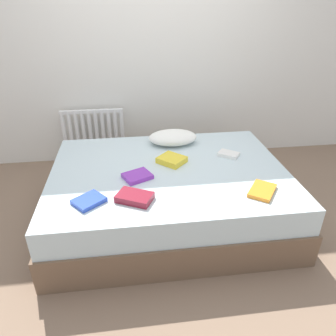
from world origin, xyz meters
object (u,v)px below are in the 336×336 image
object	(u,v)px
radiator	(94,133)
textbook_maroon	(135,197)
textbook_blue	(89,201)
textbook_yellow	(172,160)
bed	(169,194)
textbook_white	(229,154)
textbook_orange	(262,191)
textbook_purple	(137,176)
pillow	(173,137)

from	to	relation	value
radiator	textbook_maroon	world-z (taller)	radiator
textbook_blue	textbook_yellow	distance (m)	0.85
radiator	textbook_yellow	distance (m)	1.34
bed	radiator	distance (m)	1.41
radiator	textbook_blue	distance (m)	1.63
radiator	textbook_white	xyz separation A→B (m)	(1.29, -1.03, 0.14)
textbook_blue	textbook_maroon	bearing A→B (deg)	-41.25
textbook_orange	textbook_maroon	bearing A→B (deg)	125.15
textbook_orange	textbook_purple	xyz separation A→B (m)	(-0.91, 0.33, 0.00)
radiator	pillow	size ratio (longest dim) A/B	1.50
pillow	textbook_yellow	distance (m)	0.40
textbook_blue	textbook_purple	distance (m)	0.47
bed	textbook_maroon	distance (m)	0.60
textbook_yellow	textbook_maroon	xyz separation A→B (m)	(-0.34, -0.54, -0.00)
pillow	textbook_purple	bearing A→B (deg)	-120.95
textbook_blue	textbook_purple	size ratio (longest dim) A/B	0.97
textbook_blue	textbook_yellow	size ratio (longest dim) A/B	0.95
radiator	textbook_orange	size ratio (longest dim) A/B	2.87
radiator	textbook_blue	bearing A→B (deg)	-86.50
textbook_maroon	textbook_purple	distance (m)	0.31
textbook_maroon	pillow	bearing A→B (deg)	93.36
textbook_orange	pillow	bearing A→B (deg)	65.21
bed	textbook_purple	bearing A→B (deg)	-155.96
bed	textbook_white	distance (m)	0.66
bed	radiator	bearing A→B (deg)	121.03
textbook_yellow	textbook_maroon	size ratio (longest dim) A/B	0.87
pillow	textbook_orange	world-z (taller)	pillow
textbook_blue	textbook_maroon	size ratio (longest dim) A/B	0.82
textbook_white	textbook_orange	distance (m)	0.63
radiator	textbook_yellow	world-z (taller)	radiator
radiator	pillow	world-z (taller)	radiator
bed	textbook_maroon	size ratio (longest dim) A/B	8.10
radiator	textbook_white	bearing A→B (deg)	-38.47
textbook_maroon	textbook_purple	xyz separation A→B (m)	(0.03, 0.31, -0.01)
textbook_white	textbook_purple	world-z (taller)	textbook_purple
pillow	textbook_maroon	xyz separation A→B (m)	(-0.41, -0.94, -0.04)
pillow	textbook_white	bearing A→B (deg)	-35.96
textbook_white	textbook_blue	bearing A→B (deg)	-115.72
radiator	textbook_white	world-z (taller)	radiator
textbook_blue	textbook_maroon	world-z (taller)	textbook_maroon
textbook_white	textbook_purple	distance (m)	0.89
textbook_purple	pillow	bearing A→B (deg)	33.78
textbook_yellow	textbook_orange	world-z (taller)	textbook_yellow
radiator	textbook_purple	distance (m)	1.40
textbook_yellow	textbook_purple	size ratio (longest dim) A/B	1.02
pillow	textbook_yellow	xyz separation A→B (m)	(-0.07, -0.40, -0.04)
textbook_blue	textbook_orange	xyz separation A→B (m)	(1.26, -0.03, -0.00)
bed	textbook_white	xyz separation A→B (m)	(0.57, 0.17, 0.27)
bed	textbook_yellow	distance (m)	0.30
textbook_maroon	radiator	bearing A→B (deg)	131.33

